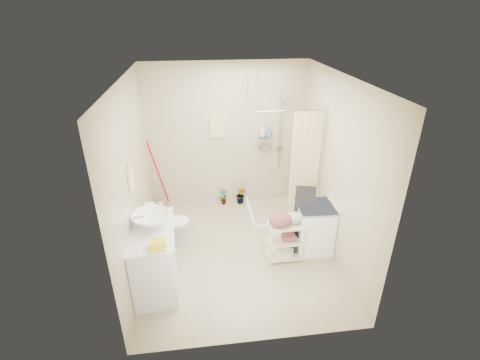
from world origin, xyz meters
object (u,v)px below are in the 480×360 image
object	(u,v)px
toilet	(169,224)
laundry_rack	(285,238)
vanity	(154,258)
washing_machine	(313,228)

from	to	relation	value
toilet	laundry_rack	distance (m)	1.81
vanity	washing_machine	xyz separation A→B (m)	(2.30, 0.51, -0.07)
washing_machine	laundry_rack	xyz separation A→B (m)	(-0.47, -0.17, -0.02)
laundry_rack	vanity	bearing A→B (deg)	-170.14
toilet	washing_machine	xyz separation A→B (m)	(2.18, -0.44, 0.04)
laundry_rack	toilet	bearing A→B (deg)	159.55
washing_machine	laundry_rack	size ratio (longest dim) A/B	1.07
vanity	toilet	xyz separation A→B (m)	(0.12, 0.95, -0.10)
toilet	laundry_rack	bearing A→B (deg)	-115.42
vanity	washing_machine	bearing A→B (deg)	8.69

